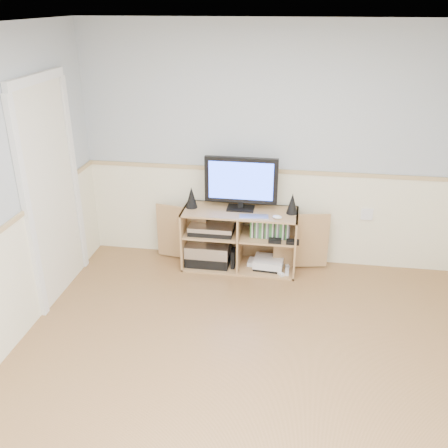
# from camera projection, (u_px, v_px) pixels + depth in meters

# --- Properties ---
(room) EXTENTS (4.04, 4.54, 2.54)m
(room) POSITION_uv_depth(u_px,v_px,m) (243.00, 244.00, 3.20)
(room) COLOR #AD7B4D
(room) RESTS_ON ground
(media_cabinet) EXTENTS (1.87, 0.45, 0.65)m
(media_cabinet) POSITION_uv_depth(u_px,v_px,m) (240.00, 236.00, 5.33)
(media_cabinet) COLOR tan
(media_cabinet) RESTS_ON floor
(monitor) EXTENTS (0.75, 0.18, 0.56)m
(monitor) POSITION_uv_depth(u_px,v_px,m) (241.00, 182.00, 5.07)
(monitor) COLOR black
(monitor) RESTS_ON media_cabinet
(speaker_left) EXTENTS (0.12, 0.12, 0.23)m
(speaker_left) POSITION_uv_depth(u_px,v_px,m) (191.00, 197.00, 5.19)
(speaker_left) COLOR black
(speaker_left) RESTS_ON media_cabinet
(speaker_right) EXTENTS (0.12, 0.12, 0.22)m
(speaker_right) POSITION_uv_depth(u_px,v_px,m) (292.00, 204.00, 5.05)
(speaker_right) COLOR black
(speaker_right) RESTS_ON media_cabinet
(keyboard) EXTENTS (0.30, 0.15, 0.01)m
(keyboard) POSITION_uv_depth(u_px,v_px,m) (254.00, 217.00, 5.00)
(keyboard) COLOR silver
(keyboard) RESTS_ON media_cabinet
(mouse) EXTENTS (0.11, 0.08, 0.04)m
(mouse) POSITION_uv_depth(u_px,v_px,m) (277.00, 217.00, 4.96)
(mouse) COLOR white
(mouse) RESTS_ON media_cabinet
(av_components) EXTENTS (0.53, 0.35, 0.47)m
(av_components) POSITION_uv_depth(u_px,v_px,m) (210.00, 246.00, 5.37)
(av_components) COLOR black
(av_components) RESTS_ON media_cabinet
(game_consoles) EXTENTS (0.45, 0.30, 0.11)m
(game_consoles) POSITION_uv_depth(u_px,v_px,m) (268.00, 263.00, 5.34)
(game_consoles) COLOR white
(game_consoles) RESTS_ON media_cabinet
(game_cases) EXTENTS (0.40, 0.14, 0.19)m
(game_cases) POSITION_uv_depth(u_px,v_px,m) (270.00, 228.00, 5.16)
(game_cases) COLOR #3F8C3F
(game_cases) RESTS_ON media_cabinet
(wall_outlet) EXTENTS (0.12, 0.03, 0.12)m
(wall_outlet) POSITION_uv_depth(u_px,v_px,m) (367.00, 214.00, 5.20)
(wall_outlet) COLOR white
(wall_outlet) RESTS_ON wall_back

